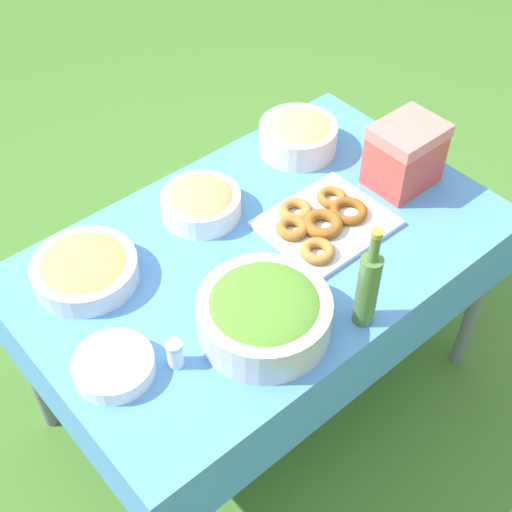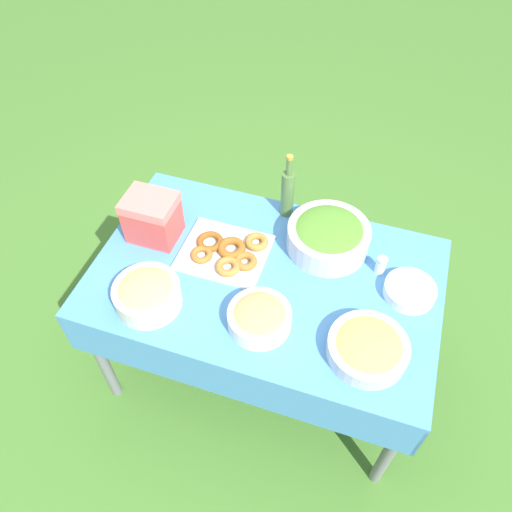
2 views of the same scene
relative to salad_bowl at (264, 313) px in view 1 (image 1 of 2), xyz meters
The scene contains 11 objects.
ground_plane 0.87m from the salad_bowl, 130.66° to the right, with size 14.00×14.00×0.00m, color #477A2D.
picnic_table 0.35m from the salad_bowl, 130.66° to the right, with size 1.42×0.89×0.75m.
salad_bowl is the anchor object (origin of this frame).
pasta_bowl 0.78m from the salad_bowl, 139.49° to the right, with size 0.26×0.26×0.12m.
donut_platter 0.43m from the salad_bowl, 155.16° to the right, with size 0.37×0.31×0.05m.
plate_stack 0.40m from the salad_bowl, 21.45° to the right, with size 0.20×0.20×0.05m.
olive_oil_bottle 0.27m from the salad_bowl, 147.29° to the left, with size 0.06×0.06×0.33m.
bread_bowl 0.49m from the salad_bowl, 108.23° to the right, with size 0.24×0.24×0.09m.
fruit_bowl 0.53m from the salad_bowl, 60.99° to the right, with size 0.29×0.29×0.08m.
cooler_box 0.75m from the salad_bowl, 166.92° to the right, with size 0.21×0.17×0.21m.
salt_shaker 0.25m from the salad_bowl, 15.26° to the right, with size 0.04×0.04×0.08m.
Camera 1 is at (0.97, 1.10, 2.23)m, focal length 50.00 mm.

